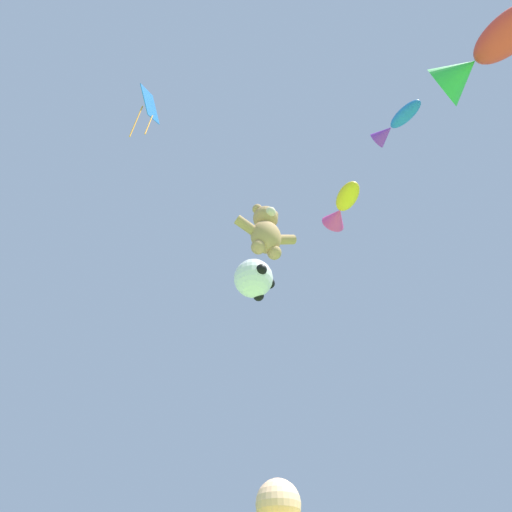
{
  "coord_description": "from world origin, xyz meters",
  "views": [
    {
      "loc": [
        -1.57,
        -0.98,
        1.16
      ],
      "look_at": [
        1.35,
        5.12,
        7.73
      ],
      "focal_mm": 28.0,
      "sensor_mm": 36.0,
      "label": 1
    }
  ],
  "objects_px": {
    "soccer_ball_kite": "(254,279)",
    "fish_kite_cobalt": "(394,124)",
    "fish_kite_goldfin": "(342,207)",
    "teddy_bear_kite": "(266,231)",
    "diamond_kite": "(149,107)",
    "fish_kite_crimson": "(482,55)"
  },
  "relations": [
    {
      "from": "fish_kite_cobalt",
      "to": "diamond_kite",
      "type": "bearing_deg",
      "value": 155.84
    },
    {
      "from": "teddy_bear_kite",
      "to": "fish_kite_cobalt",
      "type": "relative_size",
      "value": 1.36
    },
    {
      "from": "fish_kite_goldfin",
      "to": "fish_kite_cobalt",
      "type": "xyz_separation_m",
      "value": [
        -0.08,
        -2.67,
        0.42
      ]
    },
    {
      "from": "soccer_ball_kite",
      "to": "diamond_kite",
      "type": "distance_m",
      "value": 5.48
    },
    {
      "from": "soccer_ball_kite",
      "to": "fish_kite_cobalt",
      "type": "bearing_deg",
      "value": -62.37
    },
    {
      "from": "soccer_ball_kite",
      "to": "diamond_kite",
      "type": "xyz_separation_m",
      "value": [
        -3.86,
        -1.42,
        3.63
      ]
    },
    {
      "from": "fish_kite_goldfin",
      "to": "diamond_kite",
      "type": "bearing_deg",
      "value": 179.74
    },
    {
      "from": "fish_kite_goldfin",
      "to": "fish_kite_cobalt",
      "type": "height_order",
      "value": "fish_kite_cobalt"
    },
    {
      "from": "teddy_bear_kite",
      "to": "soccer_ball_kite",
      "type": "bearing_deg",
      "value": 147.13
    },
    {
      "from": "soccer_ball_kite",
      "to": "fish_kite_goldfin",
      "type": "bearing_deg",
      "value": -32.88
    },
    {
      "from": "diamond_kite",
      "to": "fish_kite_goldfin",
      "type": "bearing_deg",
      "value": -0.26
    },
    {
      "from": "teddy_bear_kite",
      "to": "diamond_kite",
      "type": "xyz_separation_m",
      "value": [
        -4.15,
        -1.23,
        1.82
      ]
    },
    {
      "from": "fish_kite_cobalt",
      "to": "diamond_kite",
      "type": "distance_m",
      "value": 6.62
    },
    {
      "from": "fish_kite_cobalt",
      "to": "teddy_bear_kite",
      "type": "bearing_deg",
      "value": 115.34
    },
    {
      "from": "soccer_ball_kite",
      "to": "fish_kite_crimson",
      "type": "height_order",
      "value": "fish_kite_crimson"
    },
    {
      "from": "soccer_ball_kite",
      "to": "teddy_bear_kite",
      "type": "bearing_deg",
      "value": -32.87
    },
    {
      "from": "teddy_bear_kite",
      "to": "diamond_kite",
      "type": "relative_size",
      "value": 0.82
    },
    {
      "from": "fish_kite_cobalt",
      "to": "fish_kite_crimson",
      "type": "xyz_separation_m",
      "value": [
        0.07,
        -2.35,
        -1.01
      ]
    },
    {
      "from": "fish_kite_crimson",
      "to": "fish_kite_cobalt",
      "type": "bearing_deg",
      "value": 91.68
    },
    {
      "from": "fish_kite_goldfin",
      "to": "fish_kite_cobalt",
      "type": "distance_m",
      "value": 2.7
    },
    {
      "from": "soccer_ball_kite",
      "to": "fish_kite_cobalt",
      "type": "height_order",
      "value": "fish_kite_cobalt"
    },
    {
      "from": "diamond_kite",
      "to": "soccer_ball_kite",
      "type": "bearing_deg",
      "value": 20.21
    }
  ]
}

